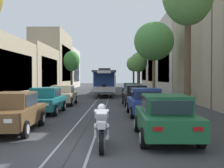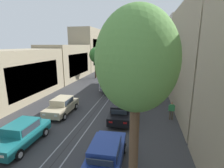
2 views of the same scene
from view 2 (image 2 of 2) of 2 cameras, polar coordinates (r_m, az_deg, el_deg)
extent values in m
plane|color=#38383A|center=(27.68, 0.99, -0.74)|extent=(166.65, 166.65, 0.00)
cube|color=gray|center=(32.25, 1.62, 1.25)|extent=(0.08, 74.66, 0.01)
cube|color=gray|center=(32.08, 3.48, 1.17)|extent=(0.08, 74.66, 0.01)
cube|color=black|center=(32.16, 2.55, 1.21)|extent=(0.03, 74.66, 0.01)
cube|color=tan|center=(24.00, -29.54, 2.76)|extent=(5.73, 13.03, 6.03)
cube|color=#2D3842|center=(22.29, -23.93, 1.87)|extent=(0.04, 9.33, 3.62)
cube|color=tan|center=(34.94, -15.03, 7.20)|extent=(5.48, 13.03, 6.60)
cube|color=#2D3842|center=(33.85, -10.84, 6.67)|extent=(0.04, 9.33, 3.96)
cube|color=tan|center=(47.10, -7.83, 11.40)|extent=(5.50, 13.03, 10.65)
cube|color=#2D3842|center=(46.28, -4.56, 10.79)|extent=(0.04, 9.33, 6.39)
cube|color=beige|center=(59.74, -3.03, 11.00)|extent=(4.54, 13.03, 8.92)
cube|color=#2D3842|center=(59.22, -0.89, 10.57)|extent=(0.04, 9.33, 5.35)
cube|color=tan|center=(18.61, 29.00, 7.14)|extent=(5.11, 13.03, 10.42)
cube|color=#2D3842|center=(18.08, 21.09, 6.11)|extent=(0.04, 9.33, 6.25)
cube|color=beige|center=(31.62, 22.48, 9.86)|extent=(5.61, 13.03, 10.75)
cube|color=#2D3842|center=(31.26, 17.31, 9.24)|extent=(0.04, 9.33, 6.45)
cube|color=beige|center=(44.74, 18.84, 10.48)|extent=(4.77, 13.03, 10.23)
cube|color=#2D3842|center=(44.55, 15.73, 10.02)|extent=(0.04, 9.33, 6.14)
cube|color=#BCAD93|center=(57.97, 17.05, 11.40)|extent=(4.24, 13.03, 10.94)
cube|color=#2D3842|center=(57.84, 14.91, 10.98)|extent=(0.04, 9.33, 6.56)
cube|color=#196B70|center=(13.30, -28.23, -15.25)|extent=(1.84, 4.32, 0.66)
cube|color=#196B70|center=(13.13, -28.11, -12.54)|extent=(1.50, 2.08, 0.60)
cube|color=#2D3842|center=(12.58, -30.55, -14.06)|extent=(1.33, 0.23, 0.47)
cube|color=#2D3842|center=(13.97, -25.03, -10.76)|extent=(1.30, 0.21, 0.45)
cube|color=#2D3842|center=(12.69, -25.42, -13.14)|extent=(0.05, 1.81, 0.47)
cube|color=#2D3842|center=(13.59, -30.62, -11.96)|extent=(0.05, 1.81, 0.47)
cube|color=white|center=(11.55, -33.11, -19.76)|extent=(0.28, 0.04, 0.14)
cube|color=#B21414|center=(14.49, -21.07, -11.73)|extent=(0.28, 0.04, 0.12)
cube|color=#B21414|center=(15.09, -24.73, -11.07)|extent=(0.28, 0.04, 0.12)
cylinder|color=black|center=(12.08, -28.80, -20.12)|extent=(0.21, 0.64, 0.64)
cylinder|color=silver|center=(12.01, -28.37, -20.26)|extent=(0.02, 0.35, 0.35)
cylinder|color=black|center=(13.89, -21.61, -14.86)|extent=(0.21, 0.64, 0.64)
cylinder|color=silver|center=(13.84, -21.21, -14.94)|extent=(0.02, 0.35, 0.35)
cylinder|color=black|center=(14.86, -27.50, -13.56)|extent=(0.21, 0.64, 0.64)
cylinder|color=silver|center=(14.93, -27.84, -13.48)|extent=(0.02, 0.35, 0.35)
cube|color=#C1B28E|center=(17.39, -16.52, -7.55)|extent=(1.86, 4.32, 0.66)
cube|color=#C1B28E|center=(17.31, -16.43, -5.42)|extent=(1.50, 2.08, 0.60)
cube|color=#2D3842|center=(16.62, -17.74, -6.36)|extent=(1.33, 0.24, 0.47)
cube|color=#2D3842|center=(18.32, -14.75, -4.36)|extent=(1.30, 0.21, 0.45)
cube|color=#2D3842|center=(16.98, -14.18, -5.64)|extent=(0.05, 1.81, 0.47)
cube|color=#2D3842|center=(17.66, -18.60, -5.21)|extent=(0.05, 1.81, 0.47)
cube|color=white|center=(15.34, -18.39, -10.10)|extent=(0.28, 0.04, 0.14)
cube|color=#B21414|center=(18.96, -12.05, -5.24)|extent=(0.28, 0.04, 0.12)
cube|color=white|center=(15.90, -21.95, -9.57)|extent=(0.28, 0.04, 0.14)
cube|color=#B21414|center=(19.41, -15.10, -4.97)|extent=(0.28, 0.04, 0.12)
cylinder|color=black|center=(16.03, -15.81, -10.56)|extent=(0.21, 0.64, 0.64)
cylinder|color=silver|center=(15.98, -15.45, -10.61)|extent=(0.02, 0.35, 0.35)
cylinder|color=black|center=(16.86, -21.24, -9.78)|extent=(0.21, 0.64, 0.64)
cylinder|color=silver|center=(16.92, -21.56, -9.73)|extent=(0.02, 0.35, 0.35)
cylinder|color=black|center=(18.26, -12.06, -7.38)|extent=(0.21, 0.64, 0.64)
cylinder|color=silver|center=(18.22, -11.74, -7.41)|extent=(0.02, 0.35, 0.35)
cylinder|color=black|center=(19.00, -16.99, -6.86)|extent=(0.21, 0.64, 0.64)
cylinder|color=silver|center=(19.05, -17.29, -6.83)|extent=(0.02, 0.35, 0.35)
cube|color=#233D93|center=(10.11, -2.10, -23.09)|extent=(1.94, 4.36, 0.66)
cube|color=#233D93|center=(9.63, -2.33, -20.58)|extent=(1.54, 2.11, 0.60)
cube|color=#2D3842|center=(10.33, -1.30, -18.14)|extent=(1.34, 0.27, 0.47)
cube|color=#2D3842|center=(8.71, -4.13, -24.91)|extent=(1.30, 0.24, 0.45)
cube|color=#2D3842|center=(9.79, -6.89, -20.04)|extent=(0.09, 1.81, 0.47)
cube|color=#2D3842|center=(9.52, 2.39, -21.00)|extent=(0.09, 1.81, 0.47)
cube|color=white|center=(11.93, -2.61, -16.37)|extent=(0.28, 0.05, 0.14)
cube|color=white|center=(11.77, 2.94, -16.83)|extent=(0.28, 0.05, 0.14)
cylinder|color=black|center=(11.54, -5.19, -20.04)|extent=(0.22, 0.65, 0.64)
cylinder|color=silver|center=(11.56, -5.75, -19.97)|extent=(0.03, 0.35, 0.35)
cylinder|color=black|center=(11.27, 4.11, -20.91)|extent=(0.22, 0.65, 0.64)
cylinder|color=silver|center=(11.26, 4.70, -20.95)|extent=(0.03, 0.35, 0.35)
cube|color=black|center=(15.41, 2.94, -9.71)|extent=(2.00, 4.38, 0.66)
cube|color=black|center=(15.04, 2.91, -7.71)|extent=(1.57, 2.13, 0.60)
cube|color=#2D3842|center=(15.83, 3.23, -6.71)|extent=(1.34, 0.28, 0.47)
cube|color=#2D3842|center=(13.95, 2.37, -9.50)|extent=(1.30, 0.26, 0.45)
cube|color=#2D3842|center=(15.13, 0.06, -7.57)|extent=(0.12, 1.81, 0.47)
cube|color=#2D3842|center=(14.98, 5.78, -7.84)|extent=(0.12, 1.81, 0.47)
cube|color=white|center=(17.43, 1.87, -6.58)|extent=(0.28, 0.05, 0.14)
cube|color=#B21414|center=(13.48, -0.48, -12.70)|extent=(0.28, 0.05, 0.12)
cube|color=white|center=(17.34, 5.56, -6.75)|extent=(0.28, 0.05, 0.14)
cube|color=#B21414|center=(13.36, 4.37, -12.99)|extent=(0.28, 0.05, 0.12)
cylinder|color=black|center=(16.86, 0.41, -8.84)|extent=(0.23, 0.65, 0.64)
cylinder|color=silver|center=(16.88, 0.03, -8.82)|extent=(0.04, 0.35, 0.35)
cylinder|color=black|center=(16.71, 6.46, -9.13)|extent=(0.23, 0.65, 0.64)
cylinder|color=silver|center=(16.71, 6.84, -9.15)|extent=(0.04, 0.35, 0.35)
cylinder|color=black|center=(14.46, -1.21, -12.74)|extent=(0.23, 0.65, 0.64)
cylinder|color=silver|center=(14.47, -1.65, -12.70)|extent=(0.04, 0.35, 0.35)
cylinder|color=black|center=(14.28, 5.94, -13.15)|extent=(0.23, 0.65, 0.64)
cylinder|color=silver|center=(14.27, 6.40, -13.17)|extent=(0.04, 0.35, 0.35)
cube|color=slate|center=(20.72, 6.02, -3.72)|extent=(1.87, 4.33, 0.66)
cube|color=slate|center=(20.41, 6.02, -2.14)|extent=(1.51, 2.09, 0.60)
cube|color=#2D3842|center=(21.22, 6.22, -1.61)|extent=(1.34, 0.24, 0.47)
cube|color=#2D3842|center=(19.28, 5.72, -3.11)|extent=(1.30, 0.22, 0.45)
cube|color=#2D3842|center=(20.48, 3.94, -2.05)|extent=(0.06, 1.81, 0.47)
cube|color=#2D3842|center=(20.36, 8.12, -2.24)|extent=(0.06, 1.81, 0.47)
cube|color=white|center=(22.81, 5.09, -1.87)|extent=(0.28, 0.04, 0.14)
cube|color=#B21414|center=(18.70, 3.74, -5.23)|extent=(0.28, 0.04, 0.12)
cube|color=white|center=(22.74, 7.89, -1.99)|extent=(0.28, 0.04, 0.14)
cube|color=#B21414|center=(18.60, 7.17, -5.40)|extent=(0.28, 0.04, 0.12)
cylinder|color=black|center=(22.17, 4.02, -3.44)|extent=(0.21, 0.64, 0.64)
cylinder|color=silver|center=(22.18, 3.74, -3.43)|extent=(0.03, 0.35, 0.35)
cylinder|color=black|center=(22.05, 8.58, -3.66)|extent=(0.21, 0.64, 0.64)
cylinder|color=silver|center=(22.04, 8.87, -3.67)|extent=(0.03, 0.35, 0.35)
cylinder|color=black|center=(19.65, 3.09, -5.62)|extent=(0.21, 0.64, 0.64)
cylinder|color=silver|center=(19.66, 2.77, -5.60)|extent=(0.03, 0.35, 0.35)
cylinder|color=black|center=(19.51, 8.24, -5.88)|extent=(0.21, 0.64, 0.64)
cylinder|color=silver|center=(19.50, 8.57, -5.90)|extent=(0.03, 0.35, 0.35)
cube|color=#196B70|center=(26.59, 7.27, 0.02)|extent=(1.84, 4.31, 0.66)
cube|color=#196B70|center=(26.31, 7.29, 1.28)|extent=(1.49, 2.08, 0.60)
cube|color=#2D3842|center=(27.13, 7.41, 1.59)|extent=(1.33, 0.23, 0.47)
cube|color=#2D3842|center=(25.16, 7.09, 0.70)|extent=(1.30, 0.21, 0.45)
cube|color=#2D3842|center=(26.37, 5.66, 1.35)|extent=(0.04, 1.81, 0.47)
cube|color=#2D3842|center=(26.27, 8.91, 1.21)|extent=(0.04, 1.81, 0.47)
cube|color=white|center=(28.71, 6.48, 1.21)|extent=(0.28, 0.04, 0.14)
cube|color=#B21414|center=(24.52, 5.61, -0.82)|extent=(0.28, 0.04, 0.12)
cube|color=white|center=(28.65, 8.70, 1.12)|extent=(0.28, 0.04, 0.14)
cube|color=#B21414|center=(24.44, 8.21, -0.94)|extent=(0.28, 0.04, 0.12)
cylinder|color=black|center=(28.03, 5.66, 0.04)|extent=(0.21, 0.64, 0.64)
cylinder|color=silver|center=(28.04, 5.43, 0.05)|extent=(0.02, 0.35, 0.35)
cylinder|color=black|center=(27.92, 9.25, -0.12)|extent=(0.21, 0.64, 0.64)
cylinder|color=silver|center=(27.92, 9.48, -0.13)|extent=(0.02, 0.35, 0.35)
cylinder|color=black|center=(25.45, 5.05, -1.29)|extent=(0.21, 0.64, 0.64)
cylinder|color=silver|center=(25.46, 4.81, -1.27)|extent=(0.02, 0.35, 0.35)
cylinder|color=black|center=(25.33, 9.01, -1.47)|extent=(0.21, 0.64, 0.64)
cylinder|color=silver|center=(25.33, 9.26, -1.48)|extent=(0.02, 0.35, 0.35)
cylinder|color=#4C3826|center=(34.29, -5.55, 5.21)|extent=(0.32, 0.32, 3.90)
ellipsoid|color=#387A33|center=(34.03, -5.65, 9.69)|extent=(2.34, 2.37, 2.93)
cylinder|color=brown|center=(6.30, 7.10, -25.41)|extent=(0.30, 0.30, 5.41)
ellipsoid|color=#609947|center=(4.96, 8.23, 7.91)|extent=(2.43, 2.24, 3.07)
cylinder|color=brown|center=(20.22, 11.80, 0.89)|extent=(0.30, 0.30, 4.88)
ellipsoid|color=#4C8E42|center=(19.80, 12.27, 10.55)|extent=(3.96, 4.19, 3.84)
cylinder|color=brown|center=(33.58, 11.14, 4.75)|extent=(0.47, 0.47, 3.78)
ellipsoid|color=#609947|center=(33.32, 11.34, 9.22)|extent=(2.47, 2.10, 2.94)
cylinder|color=#4C3826|center=(47.28, 11.57, 7.36)|extent=(0.36, 0.36, 4.22)
ellipsoid|color=#609947|center=(47.09, 11.73, 10.82)|extent=(2.74, 2.67, 3.00)
cube|color=navy|center=(26.61, 0.70, 2.33)|extent=(2.52, 7.54, 2.30)
cube|color=white|center=(26.75, 0.70, 0.86)|extent=(2.56, 7.58, 0.60)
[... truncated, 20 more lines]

